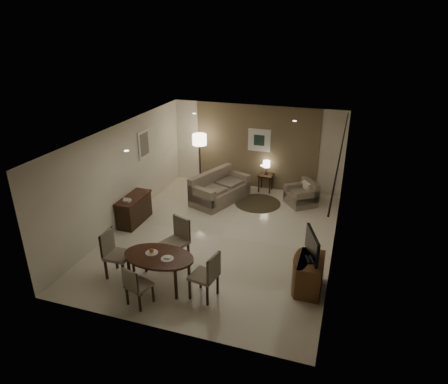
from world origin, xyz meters
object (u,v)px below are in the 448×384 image
(sofa, at_px, (220,187))
(chair_far, at_px, (175,242))
(chair_near, at_px, (139,285))
(dining_table, at_px, (160,270))
(console_desk, at_px, (134,210))
(chair_left, at_px, (118,255))
(chair_right, at_px, (204,275))
(floor_lamp, at_px, (200,161))
(armchair, at_px, (301,193))
(tv_cabinet, at_px, (310,275))
(side_table, at_px, (266,183))

(sofa, bearing_deg, chair_far, -156.90)
(chair_near, distance_m, sofa, 5.03)
(dining_table, height_order, chair_near, chair_near)
(console_desk, bearing_deg, chair_left, -67.52)
(chair_right, bearing_deg, chair_left, -82.83)
(sofa, relative_size, floor_lamp, 1.05)
(armchair, height_order, floor_lamp, floor_lamp)
(tv_cabinet, distance_m, chair_near, 3.41)
(sofa, xyz_separation_m, floor_lamp, (-0.99, 0.91, 0.45))
(side_table, xyz_separation_m, floor_lamp, (-2.13, -0.28, 0.60))
(side_table, bearing_deg, console_desk, -131.93)
(tv_cabinet, xyz_separation_m, floor_lamp, (-4.12, 4.45, 0.53))
(chair_left, relative_size, side_table, 1.84)
(tv_cabinet, relative_size, chair_far, 0.85)
(chair_left, xyz_separation_m, chair_right, (1.97, -0.11, -0.01))
(side_table, bearing_deg, sofa, -134.01)
(console_desk, height_order, tv_cabinet, console_desk)
(chair_near, height_order, chair_left, chair_left)
(dining_table, height_order, side_table, dining_table)
(chair_near, xyz_separation_m, side_table, (1.08, 6.21, -0.15))
(chair_far, bearing_deg, side_table, 98.72)
(chair_near, bearing_deg, tv_cabinet, -136.55)
(console_desk, distance_m, chair_right, 3.78)
(chair_left, xyz_separation_m, sofa, (0.81, 4.34, -0.08))
(sofa, bearing_deg, side_table, -22.84)
(floor_lamp, bearing_deg, console_desk, -104.54)
(side_table, distance_m, floor_lamp, 2.23)
(chair_far, bearing_deg, armchair, 81.76)
(chair_far, height_order, sofa, chair_far)
(tv_cabinet, height_order, chair_right, chair_right)
(chair_near, distance_m, armchair, 5.99)
(dining_table, height_order, sofa, sofa)
(console_desk, distance_m, chair_left, 2.49)
(console_desk, relative_size, floor_lamp, 0.68)
(floor_lamp, bearing_deg, armchair, -6.86)
(armchair, bearing_deg, chair_left, -71.22)
(tv_cabinet, distance_m, chair_left, 4.02)
(console_desk, bearing_deg, tv_cabinet, -17.05)
(chair_near, bearing_deg, chair_left, -20.65)
(armchair, bearing_deg, console_desk, -96.23)
(chair_far, distance_m, chair_right, 1.40)
(chair_near, height_order, chair_far, chair_far)
(chair_left, bearing_deg, chair_far, -49.97)
(side_table, bearing_deg, chair_far, -102.29)
(dining_table, xyz_separation_m, chair_right, (1.00, -0.08, 0.15))
(chair_right, xyz_separation_m, armchair, (1.21, 4.95, -0.15))
(chair_left, bearing_deg, tv_cabinet, -80.00)
(dining_table, distance_m, chair_right, 1.02)
(dining_table, xyz_separation_m, chair_far, (-0.04, 0.84, 0.18))
(chair_far, xyz_separation_m, armchair, (2.25, 4.02, -0.17))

